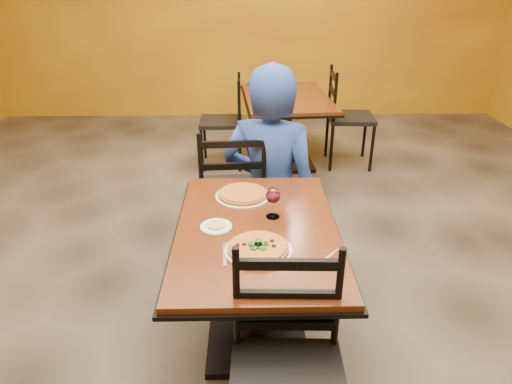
{
  "coord_description": "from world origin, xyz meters",
  "views": [
    {
      "loc": [
        -0.05,
        -2.46,
        1.91
      ],
      "look_at": [
        -0.0,
        -0.3,
        0.85
      ],
      "focal_mm": 31.92,
      "sensor_mm": 36.0,
      "label": 1
    }
  ],
  "objects_px": {
    "table_main": "(257,260)",
    "diner": "(270,168)",
    "plate_far": "(243,196)",
    "chair_main_far": "(232,190)",
    "plate_main": "(258,250)",
    "pizza_far": "(243,193)",
    "table_second": "(286,114)",
    "chair_second_right": "(351,118)",
    "side_plate": "(216,227)",
    "chair_second_left": "(221,122)",
    "wine_glass": "(273,201)",
    "pizza_main": "(258,247)"
  },
  "relations": [
    {
      "from": "table_main",
      "to": "diner",
      "type": "bearing_deg",
      "value": 82.7
    },
    {
      "from": "plate_far",
      "to": "chair_main_far",
      "type": "bearing_deg",
      "value": 97.52
    },
    {
      "from": "plate_main",
      "to": "pizza_far",
      "type": "height_order",
      "value": "pizza_far"
    },
    {
      "from": "plate_far",
      "to": "table_second",
      "type": "bearing_deg",
      "value": 79.16
    },
    {
      "from": "chair_second_right",
      "to": "plate_far",
      "type": "relative_size",
      "value": 3.3
    },
    {
      "from": "table_main",
      "to": "plate_main",
      "type": "distance_m",
      "value": 0.29
    },
    {
      "from": "side_plate",
      "to": "pizza_far",
      "type": "bearing_deg",
      "value": 68.85
    },
    {
      "from": "chair_second_left",
      "to": "side_plate",
      "type": "height_order",
      "value": "chair_second_left"
    },
    {
      "from": "diner",
      "to": "side_plate",
      "type": "height_order",
      "value": "diner"
    },
    {
      "from": "side_plate",
      "to": "wine_glass",
      "type": "height_order",
      "value": "wine_glass"
    },
    {
      "from": "plate_far",
      "to": "wine_glass",
      "type": "bearing_deg",
      "value": -56.32
    },
    {
      "from": "table_main",
      "to": "plate_far",
      "type": "distance_m",
      "value": 0.4
    },
    {
      "from": "diner",
      "to": "side_plate",
      "type": "relative_size",
      "value": 8.81
    },
    {
      "from": "chair_second_right",
      "to": "table_second",
      "type": "bearing_deg",
      "value": 92.82
    },
    {
      "from": "chair_second_left",
      "to": "wine_glass",
      "type": "xyz_separation_m",
      "value": [
        0.4,
        -2.52,
        0.36
      ]
    },
    {
      "from": "chair_main_far",
      "to": "wine_glass",
      "type": "distance_m",
      "value": 0.93
    },
    {
      "from": "diner",
      "to": "side_plate",
      "type": "bearing_deg",
      "value": 86.33
    },
    {
      "from": "pizza_main",
      "to": "chair_second_right",
      "type": "bearing_deg",
      "value": 69.83
    },
    {
      "from": "pizza_main",
      "to": "plate_far",
      "type": "xyz_separation_m",
      "value": [
        -0.07,
        0.56,
        -0.02
      ]
    },
    {
      "from": "table_main",
      "to": "table_second",
      "type": "bearing_deg",
      "value": 82.11
    },
    {
      "from": "chair_main_far",
      "to": "side_plate",
      "type": "relative_size",
      "value": 6.23
    },
    {
      "from": "pizza_far",
      "to": "side_plate",
      "type": "xyz_separation_m",
      "value": [
        -0.13,
        -0.34,
        -0.02
      ]
    },
    {
      "from": "chair_second_left",
      "to": "plate_main",
      "type": "relative_size",
      "value": 3.08
    },
    {
      "from": "plate_far",
      "to": "wine_glass",
      "type": "xyz_separation_m",
      "value": [
        0.16,
        -0.24,
        0.08
      ]
    },
    {
      "from": "wine_glass",
      "to": "pizza_main",
      "type": "bearing_deg",
      "value": -104.62
    },
    {
      "from": "table_main",
      "to": "wine_glass",
      "type": "bearing_deg",
      "value": 51.96
    },
    {
      "from": "chair_main_far",
      "to": "diner",
      "type": "xyz_separation_m",
      "value": [
        0.26,
        -0.08,
        0.21
      ]
    },
    {
      "from": "side_plate",
      "to": "table_second",
      "type": "bearing_deg",
      "value": 77.77
    },
    {
      "from": "chair_second_left",
      "to": "wine_glass",
      "type": "distance_m",
      "value": 2.58
    },
    {
      "from": "chair_second_left",
      "to": "diner",
      "type": "distance_m",
      "value": 1.83
    },
    {
      "from": "table_main",
      "to": "pizza_far",
      "type": "bearing_deg",
      "value": 102.03
    },
    {
      "from": "table_second",
      "to": "wine_glass",
      "type": "height_order",
      "value": "wine_glass"
    },
    {
      "from": "pizza_main",
      "to": "plate_far",
      "type": "relative_size",
      "value": 0.92
    },
    {
      "from": "chair_main_far",
      "to": "table_second",
      "type": "bearing_deg",
      "value": -110.13
    },
    {
      "from": "chair_second_left",
      "to": "diner",
      "type": "xyz_separation_m",
      "value": [
        0.43,
        -1.76,
        0.23
      ]
    },
    {
      "from": "chair_main_far",
      "to": "side_plate",
      "type": "xyz_separation_m",
      "value": [
        -0.05,
        -0.94,
        0.26
      ]
    },
    {
      "from": "chair_second_right",
      "to": "plate_far",
      "type": "height_order",
      "value": "chair_second_right"
    },
    {
      "from": "plate_main",
      "to": "pizza_far",
      "type": "distance_m",
      "value": 0.56
    },
    {
      "from": "table_main",
      "to": "pizza_main",
      "type": "xyz_separation_m",
      "value": [
        0.0,
        -0.21,
        0.21
      ]
    },
    {
      "from": "diner",
      "to": "plate_far",
      "type": "height_order",
      "value": "diner"
    },
    {
      "from": "table_main",
      "to": "diner",
      "type": "relative_size",
      "value": 0.87
    },
    {
      "from": "pizza_far",
      "to": "wine_glass",
      "type": "height_order",
      "value": "wine_glass"
    },
    {
      "from": "chair_second_right",
      "to": "pizza_far",
      "type": "xyz_separation_m",
      "value": [
        -1.12,
        -2.29,
        0.26
      ]
    },
    {
      "from": "chair_main_far",
      "to": "plate_main",
      "type": "height_order",
      "value": "chair_main_far"
    },
    {
      "from": "chair_second_right",
      "to": "plate_main",
      "type": "distance_m",
      "value": 3.04
    },
    {
      "from": "plate_main",
      "to": "pizza_main",
      "type": "relative_size",
      "value": 1.09
    },
    {
      "from": "table_main",
      "to": "pizza_main",
      "type": "distance_m",
      "value": 0.3
    },
    {
      "from": "chair_second_left",
      "to": "pizza_far",
      "type": "relative_size",
      "value": 3.41
    },
    {
      "from": "pizza_far",
      "to": "wine_glass",
      "type": "bearing_deg",
      "value": -56.32
    },
    {
      "from": "chair_main_far",
      "to": "chair_second_left",
      "type": "xyz_separation_m",
      "value": [
        -0.16,
        1.69,
        -0.02
      ]
    }
  ]
}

